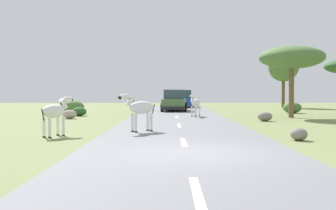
# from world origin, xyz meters

# --- Properties ---
(ground_plane) EXTENTS (90.00, 90.00, 0.00)m
(ground_plane) POSITION_xyz_m (0.00, 0.00, 0.00)
(ground_plane) COLOR olive
(road) EXTENTS (6.00, 64.00, 0.05)m
(road) POSITION_xyz_m (-0.27, 0.00, 0.03)
(road) COLOR slate
(road) RESTS_ON ground_plane
(lane_markings) EXTENTS (0.16, 56.00, 0.01)m
(lane_markings) POSITION_xyz_m (-0.27, -1.00, 0.05)
(lane_markings) COLOR silver
(lane_markings) RESTS_ON road
(zebra_0) EXTENTS (0.91, 1.39, 1.42)m
(zebra_0) POSITION_xyz_m (0.91, 14.58, 0.90)
(zebra_0) COLOR silver
(zebra_0) RESTS_ON road
(zebra_2) EXTENTS (1.48, 1.15, 1.58)m
(zebra_2) POSITION_xyz_m (-1.91, 5.27, 0.99)
(zebra_2) COLOR silver
(zebra_2) RESTS_ON road
(zebra_3) EXTENTS (0.98, 1.51, 1.54)m
(zebra_3) POSITION_xyz_m (-4.92, 4.02, 0.92)
(zebra_3) COLOR silver
(zebra_3) RESTS_ON ground_plane
(car_0) EXTENTS (2.20, 4.43, 1.74)m
(car_0) POSITION_xyz_m (0.62, 29.07, 0.85)
(car_0) COLOR #1E479E
(car_0) RESTS_ON road
(car_1) EXTENTS (2.23, 4.44, 1.74)m
(car_1) POSITION_xyz_m (-0.34, 21.68, 0.85)
(car_1) COLOR #476B38
(car_1) RESTS_ON road
(tree_2) EXTENTS (4.05, 4.05, 4.49)m
(tree_2) POSITION_xyz_m (6.94, 14.26, 3.76)
(tree_2) COLOR brown
(tree_2) RESTS_ON ground_plane
(tree_3) EXTENTS (3.08, 3.08, 5.73)m
(tree_3) POSITION_xyz_m (10.91, 29.60, 4.16)
(tree_3) COLOR brown
(tree_3) RESTS_ON ground_plane
(bush_1) EXTENTS (1.39, 1.25, 0.84)m
(bush_1) POSITION_xyz_m (8.59, 19.27, 0.42)
(bush_1) COLOR #4C7038
(bush_1) RESTS_ON ground_plane
(bush_2) EXTENTS (0.99, 0.89, 0.59)m
(bush_2) POSITION_xyz_m (-6.82, 15.83, 0.30)
(bush_2) COLOR #2D5628
(bush_2) RESTS_ON ground_plane
(bush_4) EXTENTS (1.66, 1.50, 1.00)m
(bush_4) POSITION_xyz_m (-7.84, 18.20, 0.50)
(bush_4) COLOR #4C7038
(bush_4) RESTS_ON ground_plane
(rock_0) EXTENTS (0.86, 0.63, 0.54)m
(rock_0) POSITION_xyz_m (-6.78, 13.19, 0.27)
(rock_0) COLOR #A89E8C
(rock_0) RESTS_ON ground_plane
(rock_1) EXTENTS (0.57, 0.57, 0.43)m
(rock_1) POSITION_xyz_m (3.67, 2.89, 0.22)
(rock_1) COLOR gray
(rock_1) RESTS_ON ground_plane
(rock_2) EXTENTS (0.80, 0.69, 0.52)m
(rock_2) POSITION_xyz_m (4.59, 11.36, 0.26)
(rock_2) COLOR gray
(rock_2) RESTS_ON ground_plane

